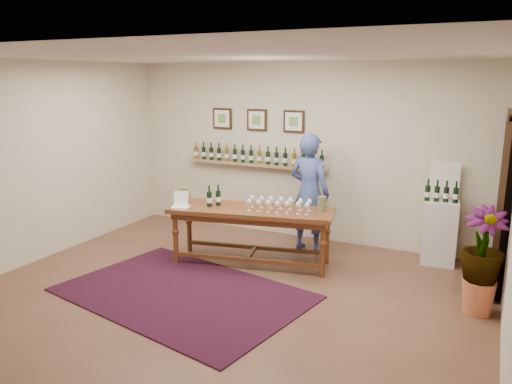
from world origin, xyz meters
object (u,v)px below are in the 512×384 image
at_px(potted_plant, 482,261).
at_px(display_pedestal, 440,232).
at_px(tasting_table, 251,217).
at_px(person, 309,193).

bearing_deg(potted_plant, display_pedestal, 111.79).
relative_size(tasting_table, potted_plant, 2.25).
distance_m(tasting_table, potted_plant, 2.95).
xyz_separation_m(display_pedestal, potted_plant, (0.58, -1.45, 0.16)).
height_order(display_pedestal, person, person).
bearing_deg(tasting_table, person, 47.12).
xyz_separation_m(potted_plant, person, (-2.41, 1.14, 0.28)).
distance_m(tasting_table, person, 1.05).
xyz_separation_m(tasting_table, person, (0.53, 0.88, 0.21)).
relative_size(display_pedestal, person, 0.51).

